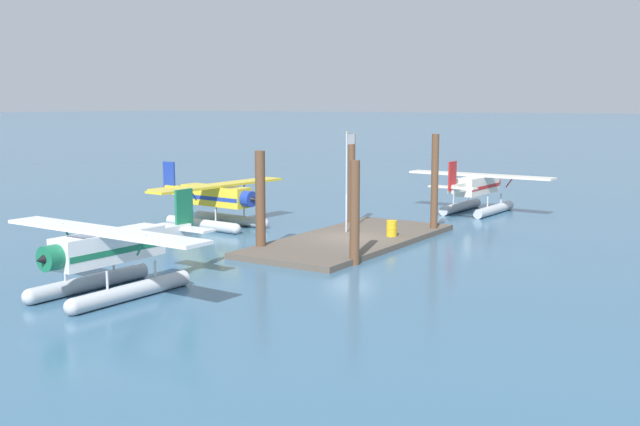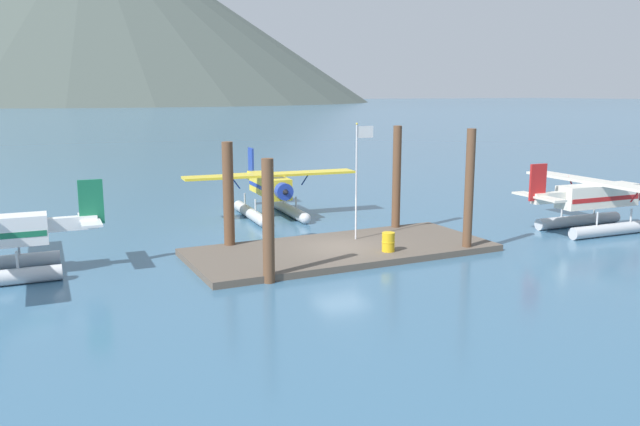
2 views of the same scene
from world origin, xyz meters
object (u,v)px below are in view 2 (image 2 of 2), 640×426
object	(u,v)px
seaplane_yellow_bow_centre	(270,191)
fuel_drum	(388,242)
flagpole	(359,167)
seaplane_cream_stbd_aft	(597,202)

from	to	relation	value
seaplane_yellow_bow_centre	fuel_drum	bearing A→B (deg)	-83.71
seaplane_yellow_bow_centre	flagpole	bearing A→B (deg)	-81.63
seaplane_cream_stbd_aft	seaplane_yellow_bow_centre	size ratio (longest dim) A/B	1.00
flagpole	seaplane_cream_stbd_aft	xyz separation A→B (m)	(13.26, -2.77, -2.29)
flagpole	seaplane_cream_stbd_aft	bearing A→B (deg)	-11.81
fuel_drum	seaplane_yellow_bow_centre	distance (m)	11.54
fuel_drum	seaplane_yellow_bow_centre	size ratio (longest dim) A/B	0.08
flagpole	seaplane_yellow_bow_centre	world-z (taller)	flagpole
fuel_drum	seaplane_cream_stbd_aft	size ratio (longest dim) A/B	0.08
seaplane_cream_stbd_aft	seaplane_yellow_bow_centre	xyz separation A→B (m)	(-14.53, 11.38, 0.00)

